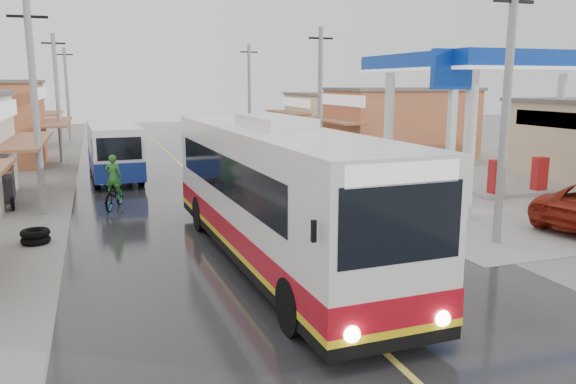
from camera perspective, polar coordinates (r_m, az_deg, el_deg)
The scene contains 10 objects.
ground at distance 15.86m, azimuth 0.18°, elevation -7.48°, with size 120.00×120.00×0.00m, color slate.
road at distance 30.04m, azimuth -9.27°, elevation 1.28°, with size 12.00×90.00×0.02m, color black.
centre_line at distance 30.03m, azimuth -9.27°, elevation 1.31°, with size 0.15×90.00×0.01m, color #D8CC4C.
shopfronts_right at distance 33.31m, azimuth 18.07°, elevation 1.82°, with size 11.00×44.00×4.80m, color beige, non-canonical shape.
utility_poles_left at distance 30.68m, azimuth -22.58°, elevation 0.76°, with size 1.60×50.00×8.00m, color gray, non-canonical shape.
utility_poles_right at distance 31.94m, azimuth 3.20°, elevation 1.97°, with size 1.60×36.00×8.00m, color gray, non-canonical shape.
coach_bus at distance 15.72m, azimuth -1.50°, elevation -0.15°, with size 3.35×13.29×4.12m.
second_bus at distance 31.38m, azimuth -17.33°, elevation 4.19°, with size 2.65×8.76×2.88m.
cyclist at distance 23.78m, azimuth -17.25°, elevation 0.12°, with size 1.36×2.19×2.23m.
tyre_stack at distance 19.63m, azimuth -24.28°, elevation -4.12°, with size 0.91×0.91×0.47m.
Camera 1 is at (-4.94, -14.19, 5.05)m, focal length 35.00 mm.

